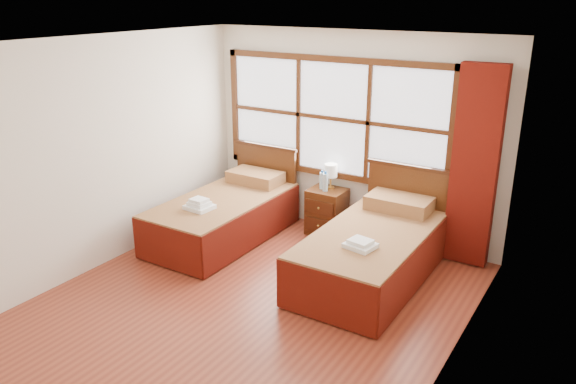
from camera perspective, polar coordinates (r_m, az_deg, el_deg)
The scene contains 15 objects.
floor at distance 5.89m, azimuth -3.83°, elevation -11.22°, with size 4.50×4.50×0.00m, color brown.
ceiling at distance 5.08m, azimuth -4.51°, elevation 14.88°, with size 4.50×4.50×0.00m, color white.
wall_back at distance 7.21m, azimuth 6.43°, elevation 5.74°, with size 4.00×4.00×0.00m, color silver.
wall_left at distance 6.67m, azimuth -18.25°, elevation 3.73°, with size 4.50×4.50×0.00m, color silver.
wall_right at distance 4.53m, azimuth 16.86°, elevation -3.49°, with size 4.50×4.50×0.00m, color silver.
window at distance 7.24m, azimuth 4.56°, elevation 7.48°, with size 3.16×0.06×1.56m.
curtain at distance 6.61m, azimuth 18.43°, elevation 2.38°, with size 0.50×0.16×2.30m, color #631209.
bed_left at distance 7.28m, azimuth -6.34°, elevation -2.27°, with size 1.06×2.08×1.03m.
bed_right at distance 6.30m, azimuth 8.71°, elevation -5.86°, with size 1.10×2.13×1.07m.
nightstand at distance 7.37m, azimuth 3.95°, elevation -1.99°, with size 0.46×0.45×0.61m.
towels_left at distance 6.83m, azimuth -9.00°, elevation -1.30°, with size 0.33×0.29×0.13m.
towels_right at distance 5.75m, azimuth 7.36°, elevation -5.28°, with size 0.33×0.30×0.09m.
lamp at distance 7.26m, azimuth 4.37°, elevation 2.11°, with size 0.17×0.17×0.32m.
bottle_near at distance 7.27m, azimuth 3.48°, elevation 1.19°, with size 0.07×0.07×0.25m.
bottle_far at distance 7.18m, azimuth 3.81°, elevation 1.00°, with size 0.07×0.07×0.26m.
Camera 1 is at (2.99, -4.08, 3.02)m, focal length 35.00 mm.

